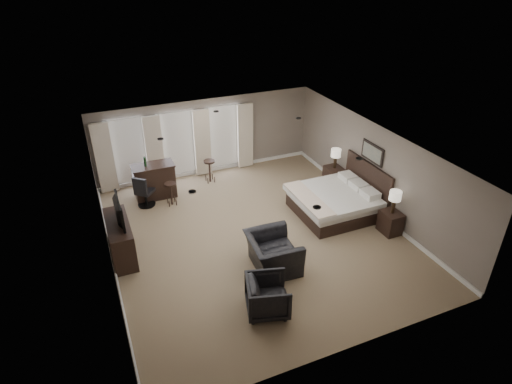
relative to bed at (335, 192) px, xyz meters
name	(u,v)px	position (x,y,z in m)	size (l,w,h in m)	color
room	(255,194)	(-2.58, -0.13, 0.59)	(7.60, 8.60, 2.64)	#7B674E
window_bay	(178,145)	(-3.58, 3.97, 0.49)	(5.25, 0.20, 2.30)	silver
bed	(335,192)	(0.00, 0.00, 0.00)	(2.24, 2.14, 1.43)	silver
nightstand_near	(390,222)	(0.89, -1.45, -0.40)	(0.47, 0.58, 0.63)	black
nightstand_far	(334,177)	(0.89, 1.45, -0.38)	(0.50, 0.61, 0.67)	black
lamp_near	(394,202)	(0.89, -1.45, 0.25)	(0.32, 0.32, 0.66)	beige
lamp_far	(335,159)	(0.89, 1.45, 0.28)	(0.31, 0.31, 0.65)	beige
wall_art	(372,153)	(1.12, 0.00, 1.04)	(0.04, 0.96, 0.56)	slate
dresser	(120,239)	(-6.03, 0.38, -0.22)	(0.55, 1.69, 0.98)	black
tv	(117,220)	(-6.03, 0.38, 0.34)	(1.11, 0.64, 0.15)	black
armchair_near	(273,248)	(-2.71, -1.54, -0.14)	(1.31, 0.85, 1.14)	black
armchair_far	(268,294)	(-3.43, -2.84, -0.26)	(0.88, 0.83, 0.91)	black
bar_counter	(154,181)	(-4.63, 3.04, -0.16)	(1.28, 0.66, 1.11)	black
bar_stool_left	(171,194)	(-4.28, 2.37, -0.35)	(0.35, 0.35, 0.73)	black
bar_stool_right	(210,171)	(-2.75, 3.34, -0.32)	(0.37, 0.37, 0.78)	black
desk_chair	(145,191)	(-5.01, 2.62, -0.20)	(0.52, 0.52, 1.03)	black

